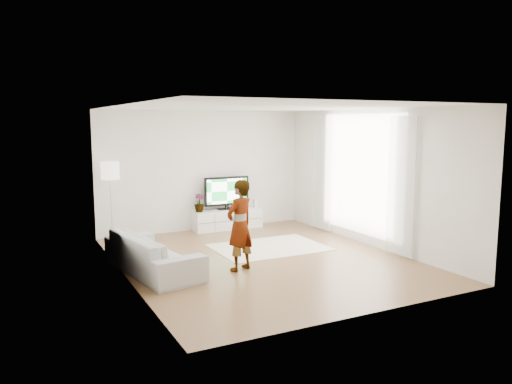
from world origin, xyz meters
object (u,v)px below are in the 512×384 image
rug (269,247)px  television (227,192)px  floor_lamp (110,174)px  sofa (153,253)px  player (240,225)px  media_console (227,219)px

rug → television: bearing=91.0°
floor_lamp → sofa: bearing=-85.8°
player → rug: bearing=-159.2°
rug → sofa: sofa is taller
media_console → television: 0.66m
player → floor_lamp: (-1.54, 3.14, 0.65)m
television → rug: television is taller
sofa → television: bearing=-53.3°
floor_lamp → media_console: bearing=1.4°
media_console → rug: (0.04, -2.05, -0.23)m
media_console → floor_lamp: (-2.70, -0.06, 1.21)m
television → player: size_ratio=0.72×
sofa → floor_lamp: bearing=-5.3°
media_console → floor_lamp: floor_lamp is taller
television → sofa: 3.68m
television → floor_lamp: 2.76m
rug → sofa: (-2.55, -0.55, 0.32)m
sofa → floor_lamp: floor_lamp is taller
media_console → sofa: bearing=-134.1°
sofa → media_console: bearing=-53.6°
player → floor_lamp: 3.56m
rug → player: (-1.20, -1.16, 0.79)m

